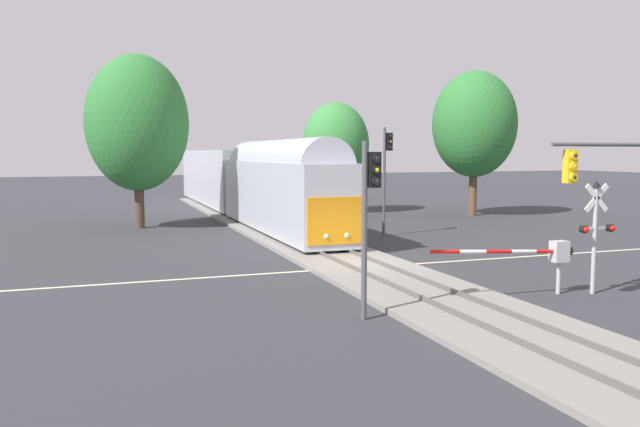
% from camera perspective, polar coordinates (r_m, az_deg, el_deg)
% --- Properties ---
extents(ground_plane, '(220.00, 220.00, 0.00)m').
position_cam_1_polar(ground_plane, '(26.36, 3.48, -4.87)').
color(ground_plane, '#333338').
extents(road_centre_stripe, '(44.00, 0.20, 0.01)m').
position_cam_1_polar(road_centre_stripe, '(26.36, 3.48, -4.87)').
color(road_centre_stripe, beige).
rests_on(road_centre_stripe, ground).
extents(railway_track, '(4.40, 80.00, 0.32)m').
position_cam_1_polar(railway_track, '(26.34, 3.48, -4.67)').
color(railway_track, gray).
rests_on(railway_track, ground).
extents(commuter_train, '(3.04, 40.09, 5.16)m').
position_cam_1_polar(commuter_train, '(46.13, -6.83, 3.06)').
color(commuter_train, '#B2B7C1').
rests_on(commuter_train, railway_track).
extents(crossing_gate_near, '(5.44, 0.40, 1.80)m').
position_cam_1_polar(crossing_gate_near, '(22.37, 19.62, -3.38)').
color(crossing_gate_near, '#B7B7BC').
rests_on(crossing_gate_near, ground).
extents(crossing_signal_mast, '(1.36, 0.44, 3.82)m').
position_cam_1_polar(crossing_signal_mast, '(23.05, 23.54, -0.96)').
color(crossing_signal_mast, '#B2B2B7').
rests_on(crossing_signal_mast, ground).
extents(traffic_signal_far_side, '(0.53, 0.38, 6.14)m').
position_cam_1_polar(traffic_signal_far_side, '(35.94, 6.00, 4.45)').
color(traffic_signal_far_side, '#4C4C51').
rests_on(traffic_signal_far_side, ground).
extents(traffic_signal_near_right, '(4.97, 0.38, 5.24)m').
position_cam_1_polar(traffic_signal_near_right, '(22.09, 26.48, 2.87)').
color(traffic_signal_near_right, '#4C4C51').
rests_on(traffic_signal_near_right, ground).
extents(traffic_signal_median, '(0.53, 0.38, 5.07)m').
position_cam_1_polar(traffic_signal_median, '(17.82, 4.47, 1.15)').
color(traffic_signal_median, '#4C4C51').
rests_on(traffic_signal_median, ground).
extents(maple_right_background, '(6.22, 6.22, 10.75)m').
position_cam_1_polar(maple_right_background, '(48.87, 13.70, 7.78)').
color(maple_right_background, brown).
rests_on(maple_right_background, ground).
extents(elm_centre_background, '(5.23, 5.23, 8.63)m').
position_cam_1_polar(elm_centre_background, '(49.79, 1.41, 6.17)').
color(elm_centre_background, brown).
rests_on(elm_centre_background, ground).
extents(oak_behind_train, '(6.28, 6.28, 10.76)m').
position_cam_1_polar(oak_behind_train, '(41.18, -16.10, 7.80)').
color(oak_behind_train, '#4C3828').
rests_on(oak_behind_train, ground).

